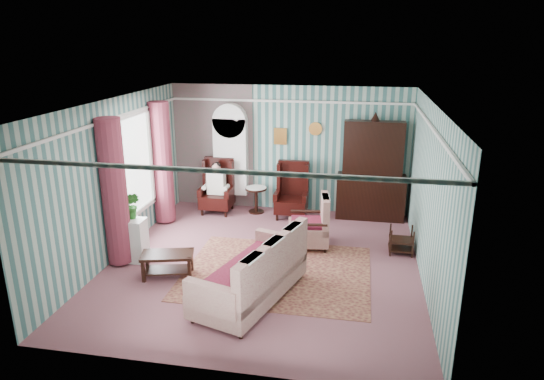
% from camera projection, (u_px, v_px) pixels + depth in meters
% --- Properties ---
extents(floor, '(6.00, 6.00, 0.00)m').
position_uv_depth(floor, '(264.00, 263.00, 8.79)').
color(floor, '#824C58').
rests_on(floor, ground).
extents(room_shell, '(5.53, 6.02, 2.91)m').
position_uv_depth(room_shell, '(230.00, 152.00, 8.46)').
color(room_shell, '#3A6966').
rests_on(room_shell, ground).
extents(bookcase, '(0.80, 0.28, 2.24)m').
position_uv_depth(bookcase, '(231.00, 162.00, 11.35)').
color(bookcase, white).
rests_on(bookcase, floor).
extents(dresser_hutch, '(1.50, 0.56, 2.36)m').
position_uv_depth(dresser_hutch, '(372.00, 167.00, 10.66)').
color(dresser_hutch, black).
rests_on(dresser_hutch, floor).
extents(wingback_left, '(0.76, 0.80, 1.25)m').
position_uv_depth(wingback_left, '(217.00, 187.00, 11.18)').
color(wingback_left, black).
rests_on(wingback_left, floor).
extents(wingback_right, '(0.76, 0.80, 1.25)m').
position_uv_depth(wingback_right, '(292.00, 191.00, 10.87)').
color(wingback_right, black).
rests_on(wingback_right, floor).
extents(seated_woman, '(0.44, 0.40, 1.18)m').
position_uv_depth(seated_woman, '(217.00, 188.00, 11.19)').
color(seated_woman, white).
rests_on(seated_woman, floor).
extents(round_side_table, '(0.50, 0.50, 0.60)m').
position_uv_depth(round_side_table, '(256.00, 200.00, 11.26)').
color(round_side_table, black).
rests_on(round_side_table, floor).
extents(nest_table, '(0.45, 0.38, 0.54)m').
position_uv_depth(nest_table, '(401.00, 240.00, 9.13)').
color(nest_table, black).
rests_on(nest_table, floor).
extents(plant_stand, '(0.55, 0.35, 0.80)m').
position_uv_depth(plant_stand, '(131.00, 240.00, 8.81)').
color(plant_stand, white).
rests_on(plant_stand, floor).
extents(rug, '(3.20, 2.60, 0.01)m').
position_uv_depth(rug, '(277.00, 272.00, 8.46)').
color(rug, '#481819').
rests_on(rug, floor).
extents(sofa, '(1.67, 2.40, 0.99)m').
position_uv_depth(sofa, '(250.00, 270.00, 7.46)').
color(sofa, '#C1B196').
rests_on(sofa, floor).
extents(floral_armchair, '(0.99, 0.96, 1.08)m').
position_uv_depth(floral_armchair, '(308.00, 220.00, 9.38)').
color(floral_armchair, '#BFAF94').
rests_on(floral_armchair, floor).
extents(coffee_table, '(0.96, 0.66, 0.43)m').
position_uv_depth(coffee_table, '(168.00, 265.00, 8.26)').
color(coffee_table, black).
rests_on(coffee_table, floor).
extents(potted_plant_a, '(0.42, 0.38, 0.40)m').
position_uv_depth(potted_plant_a, '(121.00, 210.00, 8.55)').
color(potted_plant_a, '#1B571B').
rests_on(potted_plant_a, plant_stand).
extents(potted_plant_b, '(0.29, 0.24, 0.50)m').
position_uv_depth(potted_plant_b, '(132.00, 205.00, 8.66)').
color(potted_plant_b, '#2C591C').
rests_on(potted_plant_b, plant_stand).
extents(potted_plant_c, '(0.25, 0.25, 0.37)m').
position_uv_depth(potted_plant_c, '(128.00, 208.00, 8.74)').
color(potted_plant_c, '#184E19').
rests_on(potted_plant_c, plant_stand).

